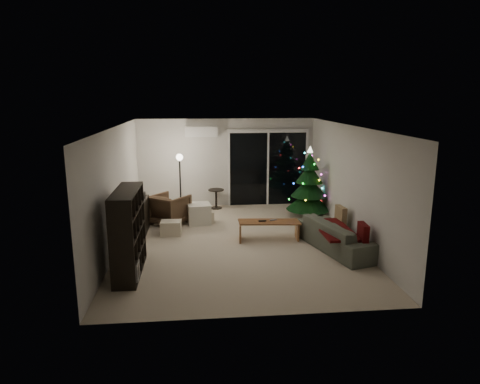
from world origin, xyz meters
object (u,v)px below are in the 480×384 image
object	(u,v)px
bookshelf	(118,233)
armchair	(170,209)
sofa	(339,236)
coffee_table	(269,230)
christmas_tree	(309,182)
media_cabinet	(137,217)

from	to	relation	value
bookshelf	armchair	world-z (taller)	bookshelf
sofa	coffee_table	size ratio (longest dim) A/B	1.55
armchair	christmas_tree	world-z (taller)	christmas_tree
bookshelf	armchair	size ratio (longest dim) A/B	1.86
sofa	christmas_tree	world-z (taller)	christmas_tree
coffee_table	christmas_tree	world-z (taller)	christmas_tree
media_cabinet	coffee_table	world-z (taller)	media_cabinet
media_cabinet	armchair	xyz separation A→B (m)	(0.72, 0.62, -0.01)
coffee_table	bookshelf	bearing A→B (deg)	-146.98
armchair	coffee_table	world-z (taller)	armchair
media_cabinet	armchair	bearing A→B (deg)	41.36
bookshelf	coffee_table	distance (m)	3.40
coffee_table	christmas_tree	size ratio (longest dim) A/B	0.72
media_cabinet	sofa	size ratio (longest dim) A/B	0.59
bookshelf	coffee_table	bearing A→B (deg)	47.58
sofa	armchair	bearing A→B (deg)	42.75
media_cabinet	coffee_table	size ratio (longest dim) A/B	0.91
sofa	christmas_tree	bearing A→B (deg)	-15.56
sofa	coffee_table	distance (m)	1.54
bookshelf	media_cabinet	bearing A→B (deg)	109.91
bookshelf	sofa	world-z (taller)	bookshelf
media_cabinet	sofa	bearing A→B (deg)	-19.95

